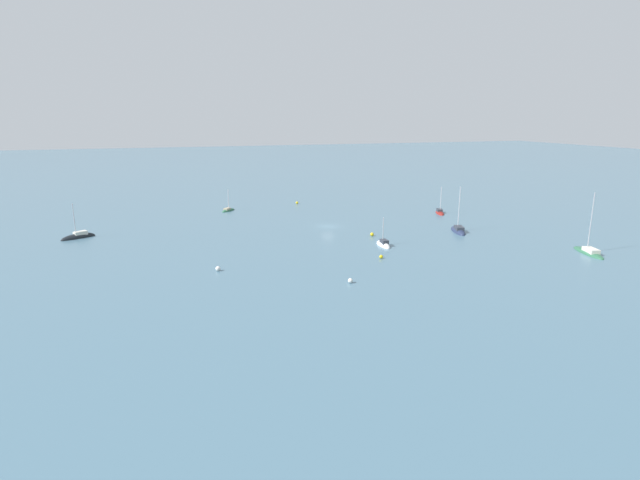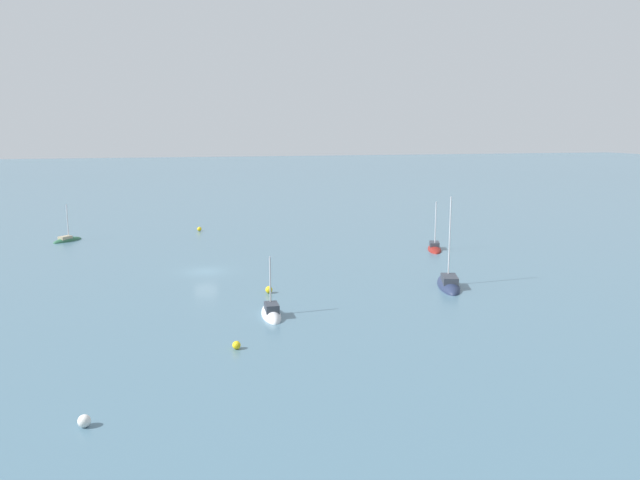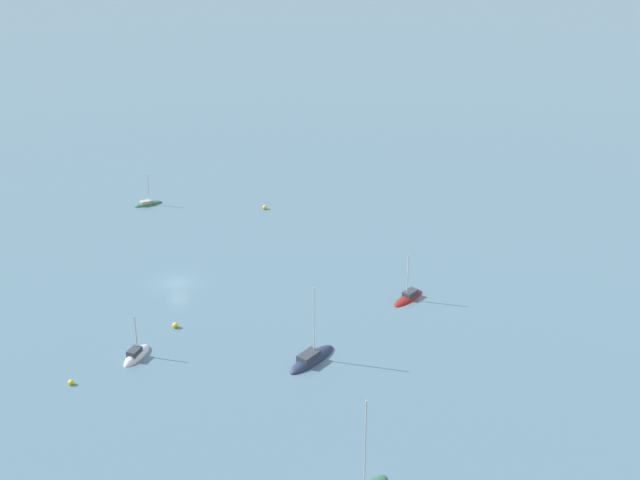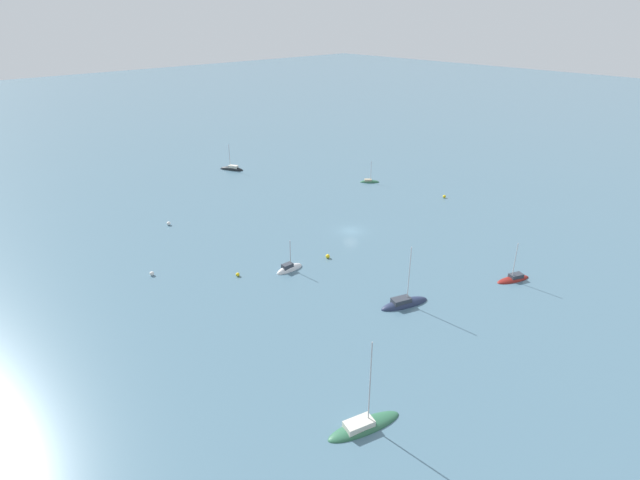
% 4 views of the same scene
% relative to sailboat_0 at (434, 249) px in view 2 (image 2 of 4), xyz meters
% --- Properties ---
extents(ground_plane, '(600.00, 600.00, 0.00)m').
position_rel_sailboat_0_xyz_m(ground_plane, '(31.14, 5.24, -0.12)').
color(ground_plane, slate).
extents(sailboat_0, '(3.84, 6.31, 7.15)m').
position_rel_sailboat_0_xyz_m(sailboat_0, '(0.00, 0.00, 0.00)').
color(sailboat_0, maroon).
rests_on(sailboat_0, ground_plane).
extents(sailboat_1, '(4.48, 4.59, 5.94)m').
position_rel_sailboat_0_xyz_m(sailboat_1, '(48.99, -19.78, -0.04)').
color(sailboat_1, '#2D6647').
rests_on(sailboat_1, ground_plane).
extents(sailboat_3, '(4.54, 8.05, 10.23)m').
position_rel_sailboat_0_xyz_m(sailboat_3, '(7.18, 18.71, -0.01)').
color(sailboat_3, '#232D4C').
rests_on(sailboat_3, ground_plane).
extents(sailboat_5, '(1.82, 5.16, 6.14)m').
position_rel_sailboat_0_xyz_m(sailboat_5, '(26.93, 24.27, -0.02)').
color(sailboat_5, silver).
rests_on(sailboat_5, ground_plane).
extents(mooring_buoy_0, '(0.71, 0.71, 0.71)m').
position_rel_sailboat_0_xyz_m(mooring_buoy_0, '(40.61, 41.95, 0.24)').
color(mooring_buoy_0, white).
rests_on(mooring_buoy_0, ground_plane).
extents(mooring_buoy_1, '(0.72, 0.72, 0.72)m').
position_rel_sailboat_0_xyz_m(mooring_buoy_1, '(25.74, 16.60, 0.24)').
color(mooring_buoy_1, yellow).
rests_on(mooring_buoy_1, ground_plane).
extents(mooring_buoy_2, '(0.70, 0.70, 0.70)m').
position_rel_sailboat_0_xyz_m(mooring_buoy_2, '(29.70, -23.99, 0.23)').
color(mooring_buoy_2, yellow).
rests_on(mooring_buoy_2, ground_plane).
extents(mooring_buoy_3, '(0.62, 0.62, 0.62)m').
position_rel_sailboat_0_xyz_m(mooring_buoy_3, '(30.93, 31.80, 0.19)').
color(mooring_buoy_3, yellow).
rests_on(mooring_buoy_3, ground_plane).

